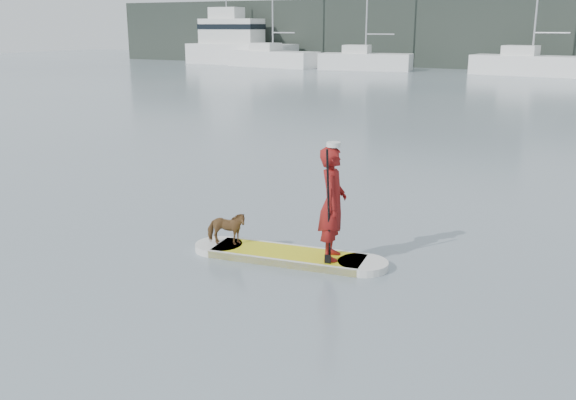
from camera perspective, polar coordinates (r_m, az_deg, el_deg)
The scene contains 12 objects.
ground at distance 9.26m, azimuth -9.25°, elevation -8.40°, with size 140.00×140.00×0.00m, color slate.
paddleboard at distance 10.48m, azimuth 0.00°, elevation -4.96°, with size 3.28×1.14×0.12m.
paddler at distance 9.97m, azimuth 3.98°, elevation -0.31°, with size 0.65×0.43×1.79m, color maroon.
white_cap at distance 9.76m, azimuth 4.08°, elevation 4.95°, with size 0.22×0.22×0.07m, color silver.
dog at distance 10.78m, azimuth -5.51°, elevation -2.52°, with size 0.31×0.68×0.57m, color #56351D.
paddle at distance 9.78m, azimuth 3.61°, elevation -1.94°, with size 0.10×0.30×2.00m.
sailboat_b at distance 59.36m, azimuth -1.41°, elevation 12.60°, with size 8.98×3.97×12.88m.
sailboat_c at distance 55.64m, azimuth 6.83°, elevation 12.24°, with size 7.96×3.66×11.00m.
sailboat_d at distance 52.61m, azimuth 20.74°, elevation 11.33°, with size 9.01×3.67×12.92m.
motor_yacht_b at distance 64.16m, azimuth -4.56°, elevation 13.73°, with size 10.72×3.82×7.03m.
shore_mass at distance 59.93m, azimuth 23.60°, elevation 13.41°, with size 90.00×6.00×6.00m, color black.
shore_building_west at distance 62.58m, azimuth 14.38°, elevation 15.59°, with size 14.00×4.00×9.00m, color black.
Camera 1 is at (5.22, -6.70, 3.69)m, focal length 40.00 mm.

